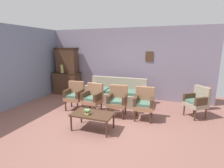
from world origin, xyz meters
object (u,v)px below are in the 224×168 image
coffee_table (93,115)px  vase_on_cabinet (62,69)px  side_cabinet (67,83)px  armchair_near_cabinet (75,94)px  armchair_row_middle (144,102)px  floor_vase_by_wall (207,98)px  armchair_near_couch_end (93,97)px  armchair_by_doorway (118,100)px  wingback_chair_by_fireplace (197,100)px  book_stack_on_table (87,112)px  floral_couch (116,94)px

coffee_table → vase_on_cabinet: bearing=136.9°
side_cabinet → armchair_near_cabinet: bearing=-49.0°
armchair_row_middle → floor_vase_by_wall: bearing=38.8°
armchair_near_cabinet → floor_vase_by_wall: (4.03, 1.42, -0.13)m
vase_on_cabinet → floor_vase_by_wall: bearing=0.8°
armchair_near_couch_end → armchair_by_doorway: (0.79, 0.01, 0.00)m
armchair_row_middle → coffee_table: 1.50m
wingback_chair_by_fireplace → coffee_table: 3.01m
book_stack_on_table → floor_vase_by_wall: size_ratio=0.20×
vase_on_cabinet → coffee_table: vase_on_cabinet is taller
armchair_by_doorway → floor_vase_by_wall: armchair_by_doorway is taller
vase_on_cabinet → armchair_by_doorway: 3.26m
vase_on_cabinet → armchair_near_couch_end: size_ratio=0.38×
floral_couch → book_stack_on_table: size_ratio=14.08×
side_cabinet → armchair_near_couch_end: 2.56m
side_cabinet → armchair_near_couch_end: size_ratio=1.28×
vase_on_cabinet → armchair_row_middle: size_ratio=0.38×
floral_couch → armchair_near_couch_end: size_ratio=2.33×
vase_on_cabinet → floral_couch: (2.49, -0.33, -0.77)m
armchair_row_middle → vase_on_cabinet: bearing=159.5°
armchair_by_doorway → wingback_chair_by_fireplace: size_ratio=1.00×
side_cabinet → armchair_near_couch_end: (2.01, -1.58, 0.03)m
floral_couch → armchair_by_doorway: (0.39, -1.06, 0.17)m
armchair_row_middle → book_stack_on_table: (-1.18, -1.12, -0.02)m
vase_on_cabinet → book_stack_on_table: (2.47, -2.48, -0.62)m
side_cabinet → armchair_row_middle: (3.56, -1.54, 0.03)m
side_cabinet → vase_on_cabinet: bearing=-115.7°
vase_on_cabinet → armchair_row_middle: (3.64, -1.37, -0.60)m
wingback_chair_by_fireplace → armchair_row_middle: bearing=-155.1°
side_cabinet → vase_on_cabinet: size_ratio=3.40×
armchair_near_couch_end → armchair_by_doorway: 0.79m
coffee_table → book_stack_on_table: (-0.10, -0.08, 0.10)m
armchair_by_doorway → armchair_near_couch_end: bearing=-179.2°
floral_couch → armchair_near_cabinet: (-1.09, -1.01, 0.17)m
side_cabinet → armchair_near_couch_end: bearing=-38.3°
armchair_by_doorway → coffee_table: armchair_by_doorway is taller
armchair_row_middle → book_stack_on_table: size_ratio=6.05×
book_stack_on_table → armchair_row_middle: bearing=43.6°
wingback_chair_by_fireplace → coffee_table: (-2.49, -1.69, -0.12)m
armchair_near_cabinet → coffee_table: size_ratio=0.90×
side_cabinet → book_stack_on_table: side_cabinet is taller
floral_couch → armchair_by_doorway: 1.15m
armchair_near_cabinet → wingback_chair_by_fireplace: 3.70m
vase_on_cabinet → side_cabinet: bearing=64.3°
armchair_by_doorway → book_stack_on_table: size_ratio=6.05×
side_cabinet → floral_couch: 2.46m
vase_on_cabinet → armchair_near_cabinet: (1.40, -1.34, -0.60)m
armchair_row_middle → floral_couch: bearing=138.1°
armchair_by_doorway → coffee_table: (-0.32, -1.01, -0.12)m
vase_on_cabinet → wingback_chair_by_fireplace: bearing=-8.0°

